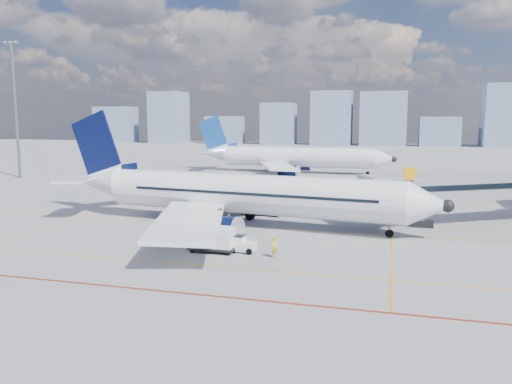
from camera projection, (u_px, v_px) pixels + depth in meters
ground at (224, 246)px, 43.22m from camera, size 420.00×420.00×0.00m
apron_markings at (201, 257)px, 39.64m from camera, size 90.00×35.12×0.01m
jet_bridge at (486, 188)px, 52.74m from camera, size 23.55×15.78×6.30m
floodlight_mast_nw at (15, 106)px, 93.81m from camera, size 3.20×0.61×25.45m
distant_skyline at (367, 120)px, 222.52m from camera, size 254.45×15.37×27.77m
main_aircraft at (233, 194)px, 52.06m from camera, size 42.33×36.79×12.40m
second_aircraft at (290, 157)px, 104.96m from camera, size 42.80×37.26×12.48m
baggage_tug at (242, 244)px, 41.12m from camera, size 2.11×1.39×1.40m
cargo_dolly at (212, 238)px, 41.13m from camera, size 3.88×1.76×2.12m
belt_loader at (185, 226)px, 48.42m from camera, size 5.98×2.52×2.40m
ramp_worker at (274, 247)px, 39.54m from camera, size 0.59×0.71×1.69m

